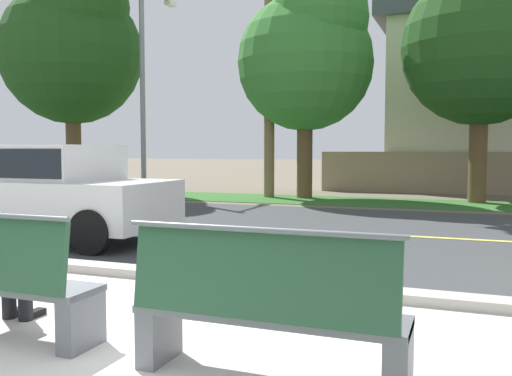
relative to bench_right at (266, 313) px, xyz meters
The scene contains 12 objects.
ground_plane 7.95m from the bench_right, 98.15° to the left, with size 140.00×140.00×0.00m, color #665B4C.
sidewalk_pavement 1.24m from the bench_right, 167.20° to the left, with size 44.00×3.60×0.01m, color beige.
curb_edge 2.51m from the bench_right, 117.02° to the left, with size 44.00×0.30×0.11m, color #ADA89E.
street_asphalt 6.47m from the bench_right, 100.04° to the left, with size 52.00×8.00×0.01m, color #383A3D.
road_centre_line 6.47m from the bench_right, 100.04° to the left, with size 48.00×0.14×0.01m, color #E0CC4C.
far_verge_grass 12.35m from the bench_right, 95.23° to the left, with size 48.00×2.80×0.02m, color #2D6026.
bench_right is the anchor object (origin of this frame).
car_white_far 6.63m from the bench_right, 143.29° to the left, with size 4.30×1.86×1.54m.
streetlamp 15.12m from the bench_right, 124.78° to the left, with size 0.24×2.10×6.72m.
shade_tree_far_left 16.77m from the bench_right, 132.87° to the left, with size 4.64×4.64×7.66m.
shade_tree_left 13.84m from the bench_right, 104.33° to the left, with size 4.07×4.07×6.71m.
shade_tree_centre 13.79m from the bench_right, 83.08° to the left, with size 4.24×4.24×7.00m.
Camera 1 is at (2.26, -3.01, 1.46)m, focal length 38.64 mm.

